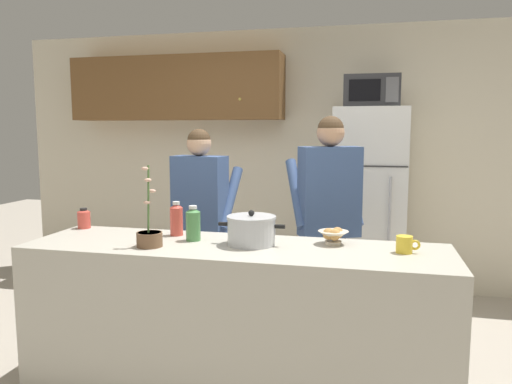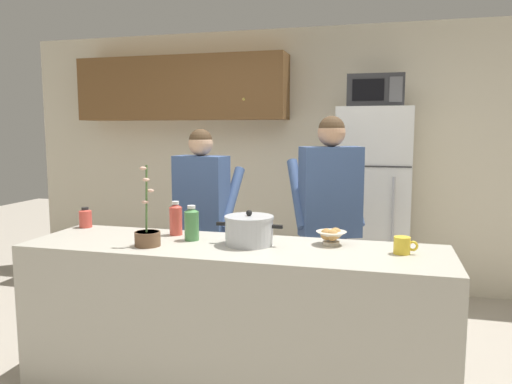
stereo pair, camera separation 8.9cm
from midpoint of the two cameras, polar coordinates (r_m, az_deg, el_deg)
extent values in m
cube|color=beige|center=(5.07, 5.60, 3.86)|extent=(6.00, 0.12, 2.60)
cube|color=brown|center=(5.19, -8.20, 11.82)|extent=(2.21, 0.34, 0.64)
sphere|color=gold|center=(4.78, -0.89, 10.76)|extent=(0.03, 0.03, 0.03)
cube|color=#BCB7A8|center=(3.04, -1.88, -14.71)|extent=(2.50, 0.68, 0.92)
cube|color=white|center=(4.60, 13.94, -1.72)|extent=(0.64, 0.64, 1.79)
cube|color=#333333|center=(4.23, 14.02, 2.90)|extent=(0.63, 0.01, 0.01)
cylinder|color=#B2B2B7|center=(4.27, 16.18, -3.69)|extent=(0.02, 0.02, 0.81)
cube|color=#2D2D30|center=(4.54, 14.34, 11.29)|extent=(0.48, 0.36, 0.28)
cube|color=black|center=(4.36, 13.50, 11.49)|extent=(0.26, 0.01, 0.18)
cube|color=#59595B|center=(4.36, 16.56, 11.39)|extent=(0.11, 0.01, 0.21)
cylinder|color=#33384C|center=(3.93, -4.66, -10.66)|extent=(0.11, 0.11, 0.78)
cylinder|color=#33384C|center=(3.99, -6.49, -10.37)|extent=(0.11, 0.11, 0.78)
cube|color=#3F598C|center=(3.81, -5.71, -0.44)|extent=(0.43, 0.26, 0.62)
sphere|color=#D8A884|center=(3.77, -5.79, 5.64)|extent=(0.19, 0.19, 0.19)
sphere|color=#4C3823|center=(3.77, -5.79, 6.00)|extent=(0.18, 0.18, 0.18)
cylinder|color=#3F598C|center=(3.82, -2.17, -0.68)|extent=(0.13, 0.37, 0.48)
cylinder|color=#3F598C|center=(4.01, -7.40, -0.36)|extent=(0.13, 0.37, 0.48)
cylinder|color=#726656|center=(3.77, 10.22, -11.17)|extent=(0.11, 0.11, 0.82)
cylinder|color=#726656|center=(3.72, 8.02, -11.37)|extent=(0.11, 0.11, 0.82)
cube|color=#3F598C|center=(3.58, 9.36, 0.00)|extent=(0.47, 0.36, 0.65)
sphere|color=tan|center=(3.55, 9.50, 6.83)|extent=(0.20, 0.20, 0.20)
sphere|color=#4C3823|center=(3.55, 9.51, 7.23)|extent=(0.19, 0.19, 0.19)
cylinder|color=#3F598C|center=(3.77, 11.80, 0.00)|extent=(0.24, 0.38, 0.50)
cylinder|color=#3F598C|center=(3.63, 5.53, -0.15)|extent=(0.24, 0.38, 0.50)
cylinder|color=silver|center=(2.90, 0.08, -4.64)|extent=(0.28, 0.28, 0.16)
cylinder|color=silver|center=(2.88, 0.08, -2.97)|extent=(0.29, 0.29, 0.02)
sphere|color=black|center=(2.88, 0.08, -2.46)|extent=(0.04, 0.04, 0.04)
cube|color=black|center=(2.94, -3.16, -3.71)|extent=(0.06, 0.02, 0.02)
cube|color=black|center=(2.85, 3.41, -4.05)|extent=(0.06, 0.02, 0.02)
cylinder|color=yellow|center=(2.82, 17.50, -5.95)|extent=(0.09, 0.09, 0.10)
torus|color=yellow|center=(2.83, 18.66, -5.98)|extent=(0.06, 0.01, 0.06)
cylinder|color=beige|center=(2.95, 9.61, -5.88)|extent=(0.10, 0.10, 0.02)
cone|color=beige|center=(2.94, 9.63, -5.12)|extent=(0.18, 0.18, 0.06)
sphere|color=tan|center=(2.93, 9.07, -4.89)|extent=(0.07, 0.07, 0.07)
sphere|color=tan|center=(2.96, 10.11, -4.77)|extent=(0.07, 0.07, 0.07)
sphere|color=tan|center=(2.91, 9.75, -4.97)|extent=(0.07, 0.07, 0.07)
cylinder|color=#D84C3F|center=(3.20, -8.52, -3.37)|extent=(0.08, 0.08, 0.18)
cone|color=#D84C3F|center=(3.18, -8.56, -1.54)|extent=(0.08, 0.08, 0.03)
cylinder|color=white|center=(3.18, -8.56, -1.26)|extent=(0.05, 0.05, 0.02)
cylinder|color=#D84C3F|center=(3.60, -18.56, -3.01)|extent=(0.09, 0.09, 0.12)
cone|color=#D84C3F|center=(3.59, -18.60, -1.96)|extent=(0.09, 0.09, 0.02)
cylinder|color=#262626|center=(3.59, -18.61, -1.86)|extent=(0.05, 0.05, 0.02)
cylinder|color=#4C8C4C|center=(3.03, -6.66, -3.95)|extent=(0.09, 0.09, 0.18)
cone|color=#4C8C4C|center=(3.02, -6.69, -2.04)|extent=(0.09, 0.09, 0.03)
cylinder|color=white|center=(3.01, -6.69, -1.75)|extent=(0.05, 0.05, 0.02)
cylinder|color=brown|center=(2.93, -11.65, -5.36)|extent=(0.15, 0.15, 0.09)
cylinder|color=#38281E|center=(2.93, -11.67, -4.62)|extent=(0.14, 0.14, 0.01)
cylinder|color=#4C7238|center=(2.89, -11.77, -0.77)|extent=(0.01, 0.04, 0.39)
ellipsoid|color=#D8A58C|center=(2.90, -11.93, -1.15)|extent=(0.04, 0.03, 0.02)
ellipsoid|color=#D8A58C|center=(2.89, -11.34, 0.16)|extent=(0.04, 0.03, 0.02)
ellipsoid|color=#D8A58C|center=(2.88, -11.83, 1.41)|extent=(0.04, 0.03, 0.02)
ellipsoid|color=#D8A58C|center=(2.89, -12.14, 2.71)|extent=(0.04, 0.03, 0.02)
camera|label=1|loc=(0.04, -89.24, 0.10)|focal=34.36mm
camera|label=2|loc=(0.04, 90.76, -0.10)|focal=34.36mm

